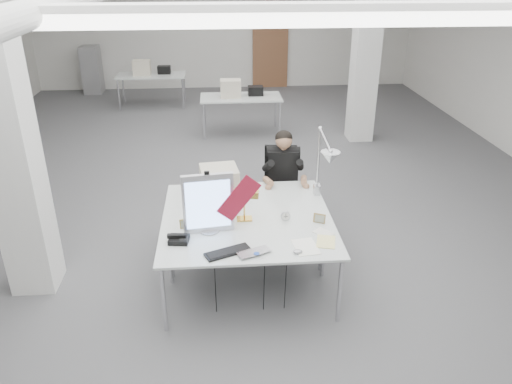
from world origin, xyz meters
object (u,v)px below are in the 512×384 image
office_chair (282,192)px  desk_phone (179,240)px  beige_monitor (219,184)px  bankers_lamp (244,207)px  monitor (208,203)px  architect_lamp (323,162)px  seated_person (283,164)px  desk_main (250,240)px  laptop (257,255)px

office_chair → desk_phone: office_chair is taller
beige_monitor → bankers_lamp: bearing=-70.4°
monitor → beige_monitor: size_ratio=1.54×
beige_monitor → architect_lamp: 1.19m
desk_phone → office_chair: bearing=59.8°
desk_phone → beige_monitor: bearing=72.9°
seated_person → beige_monitor: 1.04m
monitor → beige_monitor: 0.75m
desk_main → monitor: monitor is taller
seated_person → bankers_lamp: size_ratio=2.67×
desk_main → monitor: size_ratio=2.86×
beige_monitor → architect_lamp: architect_lamp is taller
desk_phone → bankers_lamp: bearing=38.5°
desk_main → bankers_lamp: bearing=94.4°
monitor → bankers_lamp: 0.46m
bankers_lamp → laptop: bearing=-75.1°
monitor → architect_lamp: (1.25, 0.53, 0.19)m
bankers_lamp → office_chair: bearing=74.2°
office_chair → laptop: size_ratio=3.05×
desk_main → desk_phone: (-0.69, -0.00, 0.04)m
office_chair → laptop: (-0.49, -1.92, 0.28)m
office_chair → bankers_lamp: 1.39m
laptop → monitor: bearing=108.0°
seated_person → architect_lamp: architect_lamp is taller
desk_phone → beige_monitor: size_ratio=0.47×
seated_person → desk_phone: (-1.22, -1.55, -0.12)m
office_chair → beige_monitor: size_ratio=2.37×
office_chair → bankers_lamp: (-0.56, -1.20, 0.42)m
seated_person → beige_monitor: bearing=-135.3°
office_chair → desk_phone: size_ratio=5.07×
laptop → bankers_lamp: size_ratio=1.05×
office_chair → bankers_lamp: size_ratio=3.19×
desk_main → beige_monitor: size_ratio=4.40×
laptop → architect_lamp: (0.81, 1.03, 0.49)m
desk_phone → beige_monitor: (0.41, 0.91, 0.17)m
seated_person → laptop: seated_person is taller
desk_main → architect_lamp: (0.85, 0.71, 0.51)m
desk_main → office_chair: 1.70m
desk_phone → beige_monitor: 1.01m
beige_monitor → office_chair: bearing=33.5°
architect_lamp → monitor: bearing=-163.2°
bankers_lamp → monitor: bearing=-139.8°
seated_person → laptop: (-0.49, -1.87, -0.13)m
laptop → desk_phone: desk_phone is taller
laptop → bankers_lamp: bearing=72.5°
monitor → office_chair: bearing=49.4°
desk_main → seated_person: seated_person is taller
bankers_lamp → desk_phone: 0.79m
bankers_lamp → desk_phone: (-0.66, -0.40, -0.13)m
office_chair → architect_lamp: 1.22m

